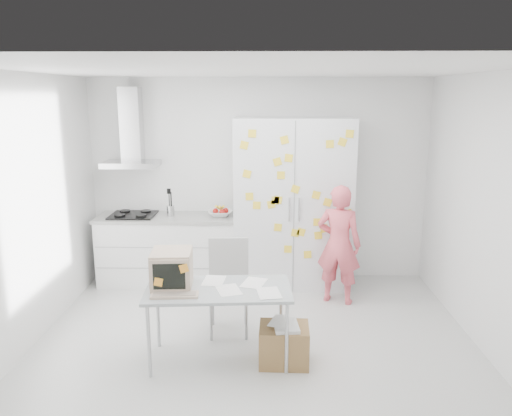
{
  "coord_description": "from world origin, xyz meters",
  "views": [
    {
      "loc": [
        0.12,
        -4.64,
        2.49
      ],
      "look_at": [
        -0.01,
        0.76,
        1.25
      ],
      "focal_mm": 35.0,
      "sensor_mm": 36.0,
      "label": 1
    }
  ],
  "objects_px": {
    "desk": "(189,278)",
    "chair": "(229,280)",
    "person": "(339,244)",
    "cardboard_box": "(284,344)"
  },
  "relations": [
    {
      "from": "desk",
      "to": "chair",
      "type": "bearing_deg",
      "value": 58.72
    },
    {
      "from": "person",
      "to": "chair",
      "type": "bearing_deg",
      "value": 50.49
    },
    {
      "from": "person",
      "to": "chair",
      "type": "distance_m",
      "value": 1.49
    },
    {
      "from": "person",
      "to": "desk",
      "type": "height_order",
      "value": "person"
    },
    {
      "from": "chair",
      "to": "cardboard_box",
      "type": "relative_size",
      "value": 2.1
    },
    {
      "from": "person",
      "to": "cardboard_box",
      "type": "bearing_deg",
      "value": 83.85
    },
    {
      "from": "chair",
      "to": "cardboard_box",
      "type": "height_order",
      "value": "chair"
    },
    {
      "from": "desk",
      "to": "chair",
      "type": "distance_m",
      "value": 0.74
    },
    {
      "from": "chair",
      "to": "person",
      "type": "bearing_deg",
      "value": 27.5
    },
    {
      "from": "desk",
      "to": "cardboard_box",
      "type": "height_order",
      "value": "desk"
    }
  ]
}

